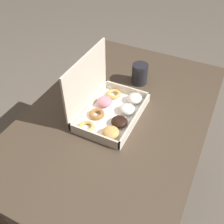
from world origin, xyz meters
name	(u,v)px	position (x,y,z in m)	size (l,w,h in m)	color
ground_plane	(116,196)	(0.00, 0.00, 0.00)	(8.00, 8.00, 0.00)	#6B6054
dining_table	(117,129)	(0.00, 0.00, 0.61)	(1.15, 0.75, 0.71)	#4C3D2D
donut_box	(108,105)	(-0.02, 0.04, 0.76)	(0.33, 0.23, 0.26)	white
coffee_mug	(141,74)	(0.25, 0.00, 0.76)	(0.08, 0.08, 0.10)	#232328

